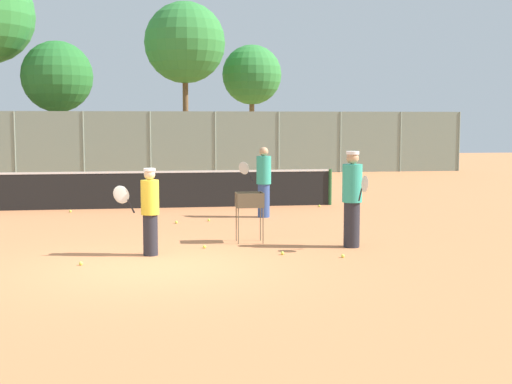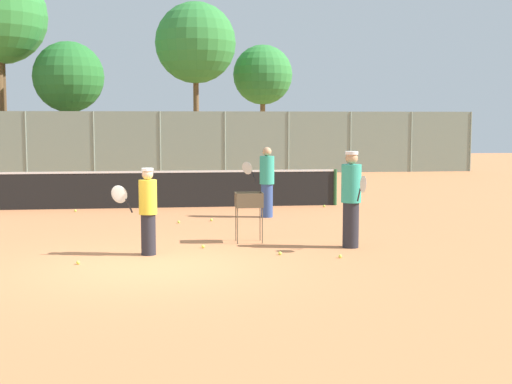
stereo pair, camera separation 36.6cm
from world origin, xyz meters
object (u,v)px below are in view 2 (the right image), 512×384
(tennis_net, at_px, (156,189))
(player_red_cap, at_px, (267,181))
(player_white_outfit, at_px, (351,198))
(parked_car, at_px, (65,157))
(ball_cart, at_px, (249,204))
(player_yellow_shirt, at_px, (147,210))

(tennis_net, height_order, player_red_cap, player_red_cap)
(player_white_outfit, bearing_deg, parked_car, -167.83)
(tennis_net, xyz_separation_m, player_red_cap, (2.89, -2.37, 0.38))
(ball_cart, distance_m, parked_car, 23.35)
(player_white_outfit, relative_size, ball_cart, 1.84)
(player_white_outfit, bearing_deg, player_red_cap, -175.80)
(player_white_outfit, xyz_separation_m, ball_cart, (-1.93, 0.83, -0.19))
(parked_car, bearing_deg, tennis_net, -73.47)
(player_white_outfit, bearing_deg, tennis_net, -159.16)
(player_white_outfit, height_order, parked_car, player_white_outfit)
(player_white_outfit, xyz_separation_m, player_red_cap, (-1.04, 4.63, -0.05))
(tennis_net, height_order, ball_cart, tennis_net)
(ball_cart, bearing_deg, tennis_net, 107.99)
(player_white_outfit, distance_m, player_yellow_shirt, 3.99)
(player_yellow_shirt, distance_m, parked_car, 23.94)
(player_yellow_shirt, distance_m, ball_cart, 2.33)
(player_white_outfit, distance_m, parked_car, 24.76)
(tennis_net, distance_m, player_white_outfit, 8.04)
(player_red_cap, bearing_deg, ball_cart, 106.19)
(player_white_outfit, xyz_separation_m, player_yellow_shirt, (-3.97, -0.29, -0.14))
(player_red_cap, distance_m, parked_car, 20.08)
(player_white_outfit, relative_size, player_yellow_shirt, 1.17)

